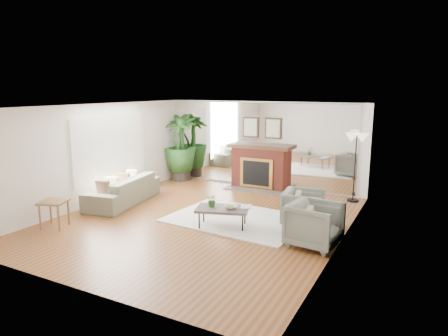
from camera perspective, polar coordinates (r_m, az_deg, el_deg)
The scene contains 18 objects.
ground at distance 8.93m, azimuth -3.23°, elevation -7.42°, with size 7.00×7.00×0.00m, color brown.
wall_left at distance 10.45m, azimuth -17.55°, elevation 1.89°, with size 0.02×7.00×2.50m, color white.
wall_right at distance 7.55m, azimuth 16.55°, elevation -1.52°, with size 0.02×7.00×2.50m, color white.
wall_back at distance 11.70m, azimuth 5.49°, elevation 3.33°, with size 6.00×0.02×2.50m, color white.
mirror_panel at distance 11.68m, azimuth 5.45°, elevation 3.32°, with size 5.40×0.04×2.40m, color silver.
window_panel at distance 10.69m, azimuth -15.96°, elevation 2.73°, with size 0.04×2.40×1.50m, color #B2E09E.
fireplace at distance 11.59m, azimuth 5.00°, elevation 0.30°, with size 1.85×0.83×2.05m.
area_rug at distance 8.93m, azimuth 1.89°, elevation -7.31°, with size 2.92×2.09×0.03m, color white.
coffee_table at distance 8.34m, azimuth -0.23°, elevation -5.94°, with size 1.22×0.94×0.43m.
sofa at distance 10.43m, azimuth -14.22°, elevation -3.06°, with size 2.31×0.90×0.68m, color gray.
armchair_back at distance 8.66m, azimuth 11.25°, elevation -5.60°, with size 0.81×0.83×0.76m, color slate.
armchair_front at distance 7.57m, azimuth 12.81°, elevation -7.89°, with size 0.88×0.90×0.82m, color slate.
side_table at distance 9.04m, azimuth -23.16°, elevation -4.91°, with size 0.65×0.65×0.58m.
potted_ficus at distance 12.59m, azimuth -6.24°, elevation 3.27°, with size 1.10×1.10×2.09m.
floor_lamp at distance 10.57m, azimuth 18.39°, elevation 3.37°, with size 0.58×0.32×1.77m.
tabletop_plant at distance 8.37m, azimuth -1.70°, elevation -4.64°, with size 0.25×0.21×0.27m, color #326525.
fruit_bowl at distance 8.26m, azimuth 0.92°, elevation -5.60°, with size 0.26×0.26×0.06m, color brown.
book at distance 8.37m, azimuth 2.40°, elevation -5.54°, with size 0.23×0.32×0.02m, color brown.
Camera 1 is at (4.35, -7.25, 2.87)m, focal length 32.00 mm.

